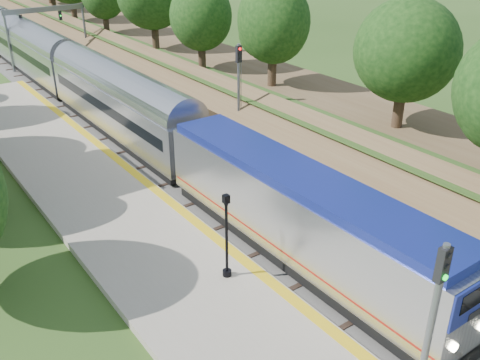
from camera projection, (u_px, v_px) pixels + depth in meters
trackbed at (34, 58)px, 60.60m from camera, size 9.50×170.00×0.28m
platform at (164, 260)px, 24.78m from camera, size 6.40×68.00×0.38m
yellow_stripe at (215, 237)px, 26.19m from camera, size 0.55×68.00×0.01m
embankment at (102, 32)px, 64.13m from camera, size 10.64×170.00×11.70m
signal_gantry at (46, 21)px, 55.10m from camera, size 8.40×0.38×6.20m
lamppost_far at (227, 241)px, 22.66m from camera, size 0.39×0.39×3.99m
signal_platform at (432, 316)px, 15.25m from camera, size 0.37×0.30×6.35m
signal_farside at (239, 84)px, 36.14m from camera, size 0.38×0.30×6.90m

